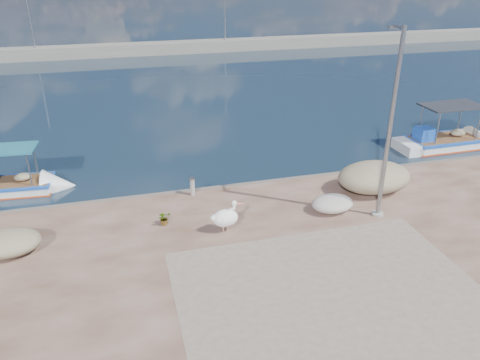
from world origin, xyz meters
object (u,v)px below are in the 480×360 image
(boat_left, at_px, (9,188))
(lamp_post, at_px, (389,134))
(boat_right, at_px, (444,143))
(bollard_near, at_px, (192,186))
(pelican, at_px, (226,217))

(boat_left, relative_size, lamp_post, 0.73)
(boat_right, relative_size, lamp_post, 0.83)
(boat_left, distance_m, boat_right, 22.24)
(boat_left, height_order, boat_right, boat_right)
(boat_left, bearing_deg, lamp_post, -21.14)
(boat_left, bearing_deg, bollard_near, -19.17)
(pelican, xyz_separation_m, bollard_near, (-0.67, 3.17, -0.15))
(boat_right, relative_size, bollard_near, 7.48)
(pelican, height_order, bollard_near, pelican)
(pelican, xyz_separation_m, lamp_post, (5.91, -0.33, 2.73))
(boat_left, relative_size, pelican, 4.10)
(pelican, height_order, lamp_post, lamp_post)
(boat_left, relative_size, boat_right, 0.88)
(pelican, bearing_deg, lamp_post, -0.92)
(lamp_post, height_order, bollard_near, lamp_post)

